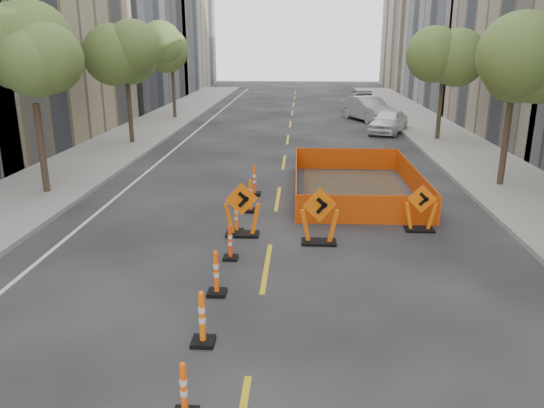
# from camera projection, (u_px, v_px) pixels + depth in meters

# --- Properties ---
(ground_plane) EXTENTS (140.00, 140.00, 0.00)m
(ground_plane) POSITION_uv_depth(u_px,v_px,m) (251.00, 360.00, 9.27)
(ground_plane) COLOR black
(sidewalk_left) EXTENTS (4.00, 90.00, 0.15)m
(sidewalk_left) POSITION_uv_depth(u_px,v_px,m) (56.00, 179.00, 21.20)
(sidewalk_left) COLOR gray
(sidewalk_left) RESTS_ON ground
(sidewalk_right) EXTENTS (4.00, 90.00, 0.15)m
(sidewalk_right) POSITION_uv_depth(u_px,v_px,m) (516.00, 186.00, 20.21)
(sidewalk_right) COLOR gray
(sidewalk_right) RESTS_ON ground
(bld_left_d) EXTENTS (12.00, 16.00, 14.00)m
(bld_left_d) POSITION_uv_depth(u_px,v_px,m) (97.00, 22.00, 45.59)
(bld_left_d) COLOR #4C4C51
(bld_left_d) RESTS_ON ground
(bld_left_e) EXTENTS (12.00, 20.00, 20.00)m
(bld_left_e) POSITION_uv_depth(u_px,v_px,m) (148.00, 0.00, 60.37)
(bld_left_e) COLOR gray
(bld_left_e) RESTS_ON ground
(bld_right_e) EXTENTS (12.00, 14.00, 16.00)m
(bld_right_e) POSITION_uv_depth(u_px,v_px,m) (442.00, 19.00, 61.96)
(bld_right_e) COLOR tan
(bld_right_e) RESTS_ON ground
(tree_l_b) EXTENTS (2.80, 2.80, 5.95)m
(tree_l_b) POSITION_uv_depth(u_px,v_px,m) (31.00, 67.00, 17.96)
(tree_l_b) COLOR #382B1E
(tree_l_b) RESTS_ON ground
(tree_l_c) EXTENTS (2.80, 2.80, 5.95)m
(tree_l_c) POSITION_uv_depth(u_px,v_px,m) (126.00, 58.00, 27.51)
(tree_l_c) COLOR #382B1E
(tree_l_c) RESTS_ON ground
(tree_l_d) EXTENTS (2.80, 2.80, 5.95)m
(tree_l_d) POSITION_uv_depth(u_px,v_px,m) (172.00, 54.00, 37.06)
(tree_l_d) COLOR #382B1E
(tree_l_d) RESTS_ON ground
(tree_r_b) EXTENTS (2.80, 2.80, 5.95)m
(tree_r_b) POSITION_uv_depth(u_px,v_px,m) (515.00, 66.00, 18.95)
(tree_r_b) COLOR #382B1E
(tree_r_b) RESTS_ON ground
(tree_r_c) EXTENTS (2.80, 2.80, 5.95)m
(tree_r_c) POSITION_uv_depth(u_px,v_px,m) (444.00, 58.00, 28.49)
(tree_r_c) COLOR #382B1E
(tree_r_c) RESTS_ON ground
(channelizer_2) EXTENTS (0.37, 0.37, 0.93)m
(channelizer_2) POSITION_uv_depth(u_px,v_px,m) (184.00, 390.00, 7.72)
(channelizer_2) COLOR #FC540A
(channelizer_2) RESTS_ON ground
(channelizer_3) EXTENTS (0.42, 0.42, 1.07)m
(channelizer_3) POSITION_uv_depth(u_px,v_px,m) (202.00, 318.00, 9.61)
(channelizer_3) COLOR #FF620A
(channelizer_3) RESTS_ON ground
(channelizer_4) EXTENTS (0.41, 0.41, 1.04)m
(channelizer_4) POSITION_uv_depth(u_px,v_px,m) (216.00, 273.00, 11.52)
(channelizer_4) COLOR #FF500A
(channelizer_4) RESTS_ON ground
(channelizer_5) EXTENTS (0.37, 0.37, 0.93)m
(channelizer_5) POSITION_uv_depth(u_px,v_px,m) (230.00, 242.00, 13.45)
(channelizer_5) COLOR #E83C09
(channelizer_5) RESTS_ON ground
(channelizer_6) EXTENTS (0.38, 0.38, 0.96)m
(channelizer_6) POSITION_uv_depth(u_px,v_px,m) (236.00, 217.00, 15.35)
(channelizer_6) COLOR #FC650A
(channelizer_6) RESTS_ON ground
(channelizer_7) EXTENTS (0.43, 0.43, 1.09)m
(channelizer_7) POSITION_uv_depth(u_px,v_px,m) (250.00, 196.00, 17.23)
(channelizer_7) COLOR orange
(channelizer_7) RESTS_ON ground
(channelizer_8) EXTENTS (0.43, 0.43, 1.10)m
(channelizer_8) POSITION_uv_depth(u_px,v_px,m) (254.00, 180.00, 19.14)
(channelizer_8) COLOR #FF460A
(channelizer_8) RESTS_ON ground
(chevron_sign_left) EXTENTS (1.20, 0.94, 1.57)m
(chevron_sign_left) POSITION_uv_depth(u_px,v_px,m) (242.00, 209.00, 15.02)
(chevron_sign_left) COLOR #DD5909
(chevron_sign_left) RESTS_ON ground
(chevron_sign_center) EXTENTS (1.21, 0.94, 1.60)m
(chevron_sign_center) POSITION_uv_depth(u_px,v_px,m) (319.00, 216.00, 14.40)
(chevron_sign_center) COLOR #DC5C09
(chevron_sign_center) RESTS_ON ground
(chevron_sign_right) EXTENTS (0.95, 0.59, 1.41)m
(chevron_sign_right) POSITION_uv_depth(u_px,v_px,m) (421.00, 208.00, 15.43)
(chevron_sign_right) COLOR #E45C09
(chevron_sign_right) RESTS_ON ground
(safety_fence) EXTENTS (4.43, 7.43, 0.92)m
(safety_fence) POSITION_uv_depth(u_px,v_px,m) (355.00, 180.00, 19.57)
(safety_fence) COLOR #E3600B
(safety_fence) RESTS_ON ground
(parked_car_near) EXTENTS (3.21, 4.56, 1.44)m
(parked_car_near) POSITION_uv_depth(u_px,v_px,m) (389.00, 121.00, 32.31)
(parked_car_near) COLOR white
(parked_car_near) RESTS_ON ground
(parked_car_mid) EXTENTS (3.69, 5.37, 1.68)m
(parked_car_mid) POSITION_uv_depth(u_px,v_px,m) (368.00, 109.00, 37.33)
(parked_car_mid) COLOR #9FA0A4
(parked_car_mid) RESTS_ON ground
(parked_car_far) EXTENTS (2.13, 5.03, 1.45)m
(parked_car_far) POSITION_uv_depth(u_px,v_px,m) (364.00, 102.00, 42.73)
(parked_car_far) COLOR black
(parked_car_far) RESTS_ON ground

